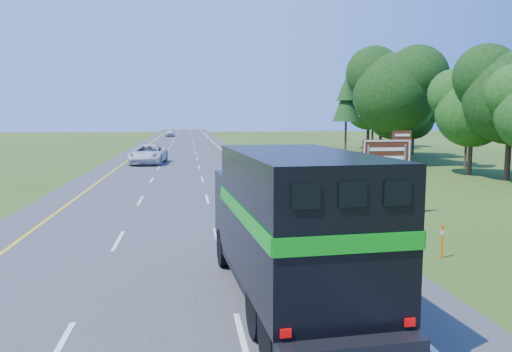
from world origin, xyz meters
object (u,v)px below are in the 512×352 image
object	(u,v)px
horse_truck	(290,223)
far_car	(170,133)
white_suv	(148,154)
exit_sign	(387,161)

from	to	relation	value
horse_truck	far_car	xyz separation A→B (m)	(-6.34, 106.66, -1.14)
white_suv	far_car	distance (m)	68.58
far_car	horse_truck	bearing A→B (deg)	-90.39
horse_truck	exit_sign	world-z (taller)	exit_sign
horse_truck	white_suv	distance (m)	38.60
white_suv	far_car	size ratio (longest dim) A/B	1.29
far_car	exit_sign	bearing A→B (deg)	-86.07
far_car	exit_sign	xyz separation A→B (m)	(13.06, -96.37, 1.66)
horse_truck	exit_sign	distance (m)	12.30
exit_sign	horse_truck	bearing A→B (deg)	-123.99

